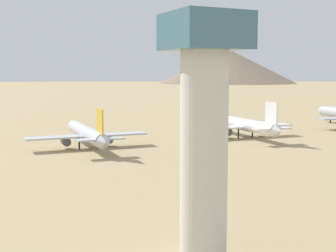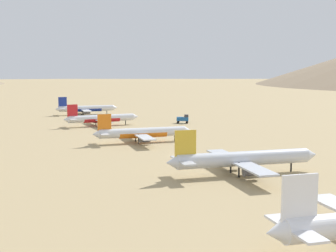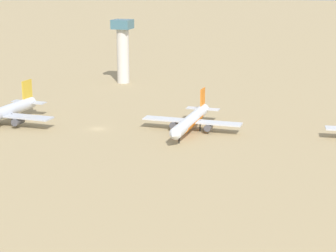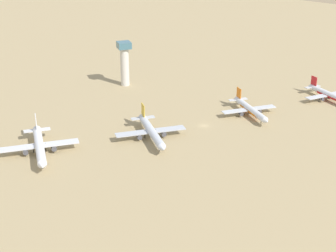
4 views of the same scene
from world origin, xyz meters
The scene contains 6 objects.
ground_plane centered at (0.00, 0.00, 0.00)m, with size 1800.00×1800.00×0.00m, color tan.
parked_jet_2 centered at (5.69, -27.25, 3.70)m, with size 38.09×30.91×10.99m.
parked_jet_3 centered at (-4.40, 25.73, 3.27)m, with size 34.05×27.58×9.84m.
parked_jet_4 centered at (-9.67, 74.39, 3.17)m, with size 33.09×26.97×9.54m.
parked_jet_5 centered at (-8.77, 124.75, 3.16)m, with size 32.83×26.58×9.49m.
service_truck centered at (26.81, 72.55, 2.08)m, with size 5.68×4.36×3.90m.
Camera 2 is at (-43.93, -124.92, 24.96)m, focal length 50.67 mm.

